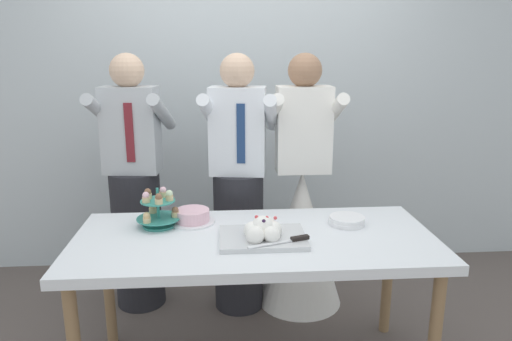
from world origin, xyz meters
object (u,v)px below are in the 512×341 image
cupcake_stand (158,210)px  main_cake_tray (263,233)px  person_bride (301,221)px  round_cake (192,217)px  plate_stack (347,220)px  person_groom (238,199)px  person_guest (135,198)px  dessert_table (255,250)px

cupcake_stand → main_cake_tray: size_ratio=0.54×
cupcake_stand → main_cake_tray: (0.53, -0.23, -0.05)m
person_bride → round_cake: bearing=-143.7°
plate_stack → person_groom: person_groom is taller
main_cake_tray → person_groom: bearing=97.0°
cupcake_stand → main_cake_tray: 0.58m
main_cake_tray → person_guest: 1.13m
plate_stack → person_guest: 1.38m
main_cake_tray → person_groom: person_groom is taller
person_groom → plate_stack: bearing=-45.3°
main_cake_tray → plate_stack: bearing=21.8°
round_cake → dessert_table: bearing=-33.9°
main_cake_tray → person_bride: person_bride is taller
main_cake_tray → person_groom: (-0.09, 0.75, -0.07)m
dessert_table → main_cake_tray: (0.04, -0.06, 0.11)m
cupcake_stand → plate_stack: cupcake_stand is taller
main_cake_tray → person_guest: person_guest is taller
person_guest → person_bride: bearing=-3.2°
cupcake_stand → person_guest: bearing=110.8°
main_cake_tray → person_bride: 0.87m
cupcake_stand → round_cake: bearing=12.8°
cupcake_stand → person_guest: size_ratio=0.14×
cupcake_stand → person_groom: size_ratio=0.14×
cupcake_stand → person_groom: bearing=49.5°
round_cake → person_groom: 0.55m
round_cake → main_cake_tray: bearing=-37.4°
person_groom → person_guest: (-0.66, 0.08, 0.00)m
cupcake_stand → plate_stack: (0.99, -0.05, -0.07)m
dessert_table → round_cake: (-0.32, 0.22, 0.11)m
person_groom → person_bride: size_ratio=1.00×
plate_stack → round_cake: (-0.82, 0.09, 0.01)m
person_bride → plate_stack: bearing=-76.3°
dessert_table → person_bride: size_ratio=1.08×
main_cake_tray → person_bride: bearing=67.4°
main_cake_tray → person_bride: (0.32, 0.77, -0.23)m
cupcake_stand → plate_stack: size_ratio=1.21×
dessert_table → person_guest: bearing=133.0°
dessert_table → person_groom: (-0.06, 0.69, 0.05)m
round_cake → person_bride: 0.87m
cupcake_stand → plate_stack: bearing=-2.7°
dessert_table → cupcake_stand: bearing=160.4°
cupcake_stand → person_groom: 0.69m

